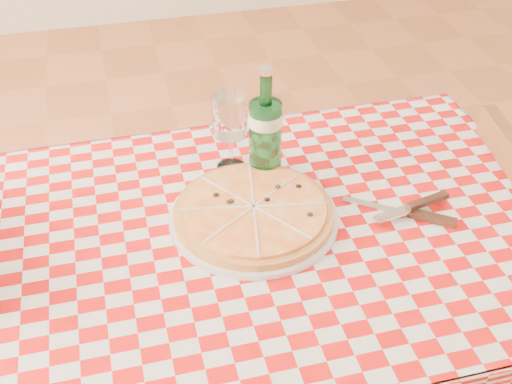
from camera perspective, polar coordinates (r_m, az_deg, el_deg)
dining_table at (r=1.46m, az=1.35°, el=-6.21°), size 1.20×0.80×0.75m
tablecloth at (r=1.39m, az=1.41°, el=-3.42°), size 1.30×0.90×0.01m
pizza_plate at (r=1.40m, az=-0.21°, el=-1.75°), size 0.43×0.43×0.05m
water_bottle at (r=1.47m, az=0.85°, el=6.04°), size 0.10×0.10×0.28m
wine_glass at (r=1.51m, az=-2.30°, el=5.26°), size 0.09×0.09×0.20m
cutlery at (r=1.46m, az=13.35°, el=-1.53°), size 0.30×0.26×0.03m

